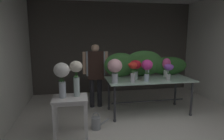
{
  "coord_description": "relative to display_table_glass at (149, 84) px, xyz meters",
  "views": [
    {
      "loc": [
        -1.23,
        -2.48,
        1.81
      ],
      "look_at": [
        -0.5,
        1.41,
        1.12
      ],
      "focal_mm": 31.62,
      "sensor_mm": 36.0,
      "label": 1
    }
  ],
  "objects": [
    {
      "name": "ground_plane",
      "position": [
        -0.44,
        0.14,
        -0.71
      ],
      "size": [
        8.36,
        8.36,
        0.0
      ],
      "primitive_type": "plane",
      "color": "silver"
    },
    {
      "name": "wall_back",
      "position": [
        -0.44,
        2.04,
        0.72
      ],
      "size": [
        5.21,
        0.12,
        2.85
      ],
      "primitive_type": "cube",
      "color": "#4C4742",
      "rests_on": "ground"
    },
    {
      "name": "wall_left",
      "position": [
        -3.05,
        0.14,
        0.72
      ],
      "size": [
        0.12,
        3.92,
        2.85
      ],
      "primitive_type": "cube",
      "color": "silver",
      "rests_on": "ground"
    },
    {
      "name": "display_table_glass",
      "position": [
        0.0,
        0.0,
        0.0
      ],
      "size": [
        1.97,
        0.94,
        0.83
      ],
      "color": "#AFD2C1",
      "rests_on": "ground"
    },
    {
      "name": "side_table_white",
      "position": [
        -1.79,
        -0.81,
        -0.09
      ],
      "size": [
        0.61,
        0.5,
        0.74
      ],
      "color": "white",
      "rests_on": "ground"
    },
    {
      "name": "florist",
      "position": [
        -1.18,
        0.63,
        0.3
      ],
      "size": [
        0.64,
        0.24,
        1.62
      ],
      "color": "#232328",
      "rests_on": "ground"
    },
    {
      "name": "foliage_backdrop",
      "position": [
        0.03,
        0.35,
        0.4
      ],
      "size": [
        2.14,
        0.26,
        0.63
      ],
      "color": "#387033",
      "rests_on": "display_table_glass"
    },
    {
      "name": "vase_violet_ranunculus",
      "position": [
        0.37,
        -0.22,
        0.37
      ],
      "size": [
        0.21,
        0.21,
        0.37
      ],
      "color": "silver",
      "rests_on": "display_table_glass"
    },
    {
      "name": "vase_magenta_tulips",
      "position": [
        -0.15,
        -0.24,
        0.44
      ],
      "size": [
        0.25,
        0.24,
        0.48
      ],
      "color": "silver",
      "rests_on": "display_table_glass"
    },
    {
      "name": "vase_blush_anemones",
      "position": [
        -0.86,
        -0.25,
        0.44
      ],
      "size": [
        0.31,
        0.31,
        0.51
      ],
      "color": "silver",
      "rests_on": "display_table_glass"
    },
    {
      "name": "vase_scarlet_freesia",
      "position": [
        -0.48,
        -0.28,
        0.4
      ],
      "size": [
        0.2,
        0.18,
        0.44
      ],
      "color": "silver",
      "rests_on": "display_table_glass"
    },
    {
      "name": "vase_fuchsia_stock",
      "position": [
        0.5,
        0.17,
        0.38
      ],
      "size": [
        0.22,
        0.2,
        0.45
      ],
      "color": "silver",
      "rests_on": "display_table_glass"
    },
    {
      "name": "vase_crimson_roses",
      "position": [
        -0.33,
        0.01,
        0.41
      ],
      "size": [
        0.27,
        0.27,
        0.44
      ],
      "color": "silver",
      "rests_on": "display_table_glass"
    },
    {
      "name": "vase_sunset_hydrangea",
      "position": [
        -0.02,
        0.08,
        0.39
      ],
      "size": [
        0.22,
        0.21,
        0.42
      ],
      "color": "silver",
      "rests_on": "display_table_glass"
    },
    {
      "name": "vase_white_roses_tall",
      "position": [
        -1.91,
        -0.81,
        0.45
      ],
      "size": [
        0.29,
        0.27,
        0.62
      ],
      "color": "silver",
      "rests_on": "side_table_white"
    },
    {
      "name": "vase_cream_lisianthus_tall",
      "position": [
        -1.66,
        -0.76,
        0.44
      ],
      "size": [
        0.23,
        0.23,
        0.64
      ],
      "color": "silver",
      "rests_on": "side_table_white"
    },
    {
      "name": "watering_can",
      "position": [
        -1.31,
        -0.62,
        -0.58
      ],
      "size": [
        0.35,
        0.18,
        0.34
      ],
      "color": "#999EA3",
      "rests_on": "ground"
    }
  ]
}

